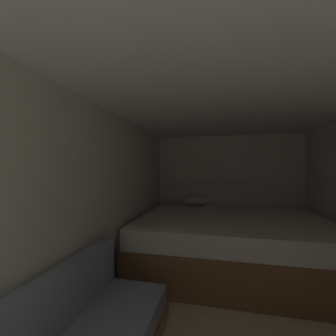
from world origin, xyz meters
name	(u,v)px	position (x,y,z in m)	size (l,w,h in m)	color
ground_plane	(240,328)	(0.00, 1.86, 0.00)	(6.61, 6.61, 0.00)	beige
wall_back	(227,189)	(0.00, 4.18, 1.02)	(2.79, 0.05, 2.04)	silver
wall_left	(99,206)	(-1.37, 1.86, 1.02)	(0.05, 4.61, 2.04)	silver
ceiling_slab	(239,94)	(0.00, 1.86, 2.07)	(2.79, 4.61, 0.05)	white
bed	(230,241)	(0.00, 3.11, 0.36)	(2.57, 2.00, 0.88)	brown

